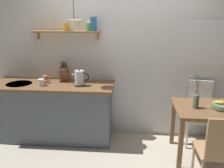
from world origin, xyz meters
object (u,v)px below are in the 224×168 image
at_px(fruit_bowl, 222,106).
at_px(pendant_lamp, 74,25).
at_px(dining_chair_near, 219,149).
at_px(electric_kettle, 80,78).
at_px(twig_vase, 196,101).
at_px(dining_chair_far, 199,110).
at_px(dining_table, 209,116).
at_px(knife_block, 64,73).
at_px(coffee_mug_by_sink, 45,79).
at_px(coffee_mug_spare, 42,82).

bearing_deg(fruit_bowl, pendant_lamp, 173.25).
relative_size(dining_chair_near, pendant_lamp, 1.64).
relative_size(dining_chair_near, electric_kettle, 3.69).
distance_m(fruit_bowl, twig_vase, 0.35).
relative_size(dining_chair_near, twig_vase, 1.99).
xyz_separation_m(dining_chair_far, pendant_lamp, (-1.81, -0.21, 1.25)).
bearing_deg(dining_table, knife_block, 167.33).
bearing_deg(dining_chair_near, coffee_mug_by_sink, 155.94).
relative_size(dining_table, knife_block, 2.93).
distance_m(twig_vase, coffee_mug_spare, 2.17).
relative_size(fruit_bowl, electric_kettle, 1.07).
height_order(dining_table, dining_chair_far, dining_chair_far).
distance_m(coffee_mug_spare, pendant_lamp, 0.96).
bearing_deg(coffee_mug_spare, dining_chair_far, 5.14).
height_order(dining_chair_near, electric_kettle, electric_kettle).
distance_m(knife_block, pendant_lamp, 0.82).
relative_size(dining_chair_near, coffee_mug_by_sink, 7.45).
bearing_deg(coffee_mug_by_sink, dining_chair_near, -24.06).
xyz_separation_m(twig_vase, coffee_mug_by_sink, (-2.15, 0.39, 0.13)).
xyz_separation_m(dining_table, knife_block, (-2.08, 0.47, 0.42)).
height_order(dining_chair_far, pendant_lamp, pendant_lamp).
relative_size(twig_vase, knife_block, 1.47).
height_order(dining_chair_far, coffee_mug_by_sink, coffee_mug_by_sink).
distance_m(electric_kettle, knife_block, 0.35).
xyz_separation_m(knife_block, coffee_mug_spare, (-0.27, -0.26, -0.07)).
bearing_deg(electric_kettle, coffee_mug_spare, -175.31).
bearing_deg(pendant_lamp, dining_chair_near, -26.36).
bearing_deg(dining_table, fruit_bowl, -9.75).
bearing_deg(dining_chair_near, coffee_mug_spare, 159.08).
xyz_separation_m(dining_chair_near, pendant_lamp, (-1.75, 0.87, 1.26)).
bearing_deg(twig_vase, fruit_bowl, 1.18).
bearing_deg(dining_chair_far, twig_vase, -112.62).
bearing_deg(dining_chair_near, fruit_bowl, 71.26).
bearing_deg(coffee_mug_spare, coffee_mug_by_sink, 89.26).
relative_size(electric_kettle, knife_block, 0.79).
bearing_deg(coffee_mug_spare, dining_chair_near, -20.92).
xyz_separation_m(twig_vase, electric_kettle, (-1.59, 0.29, 0.19)).
relative_size(dining_table, pendant_lamp, 1.64).
relative_size(knife_block, coffee_mug_by_sink, 2.55).
xyz_separation_m(electric_kettle, pendant_lamp, (-0.03, -0.05, 0.75)).
bearing_deg(dining_chair_far, knife_block, 178.68).
bearing_deg(pendant_lamp, dining_chair_far, 6.63).
bearing_deg(dining_table, electric_kettle, 171.90).
distance_m(dining_table, coffee_mug_spare, 2.39).
height_order(dining_chair_near, pendant_lamp, pendant_lamp).
height_order(fruit_bowl, knife_block, knife_block).
bearing_deg(coffee_mug_spare, twig_vase, -6.40).
relative_size(dining_chair_far, twig_vase, 2.07).
bearing_deg(pendant_lamp, twig_vase, -8.40).
height_order(coffee_mug_spare, pendant_lamp, pendant_lamp).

